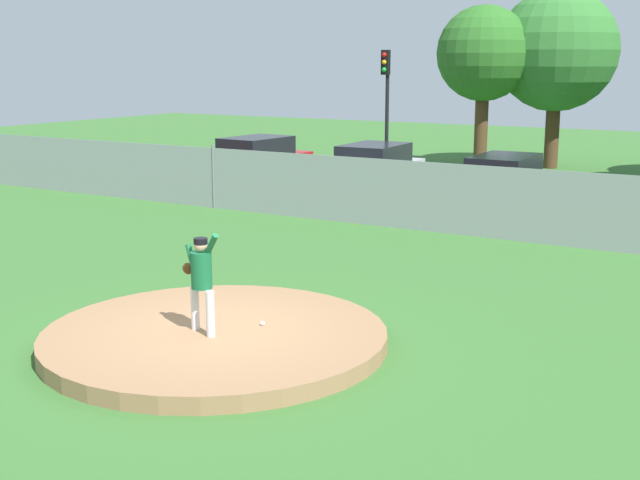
{
  "coord_description": "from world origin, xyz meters",
  "views": [
    {
      "loc": [
        7.8,
        -9.91,
        4.34
      ],
      "look_at": [
        -0.0,
        3.19,
        1.1
      ],
      "focal_mm": 47.43,
      "sensor_mm": 36.0,
      "label": 1
    }
  ],
  "objects": [
    {
      "name": "tree_tall_centre",
      "position": [
        -4.15,
        22.86,
        4.58
      ],
      "size": [
        3.77,
        3.77,
        6.52
      ],
      "color": "#4C331E",
      "rests_on": "ground_plane"
    },
    {
      "name": "parked_car_silver",
      "position": [
        -4.93,
        14.95,
        0.79
      ],
      "size": [
        2.09,
        4.61,
        1.65
      ],
      "color": "#B7BABF",
      "rests_on": "ground_plane"
    },
    {
      "name": "parked_car_red",
      "position": [
        -9.62,
        14.87,
        0.8
      ],
      "size": [
        2.11,
        4.64,
        1.68
      ],
      "color": "#A81919",
      "rests_on": "ground_plane"
    },
    {
      "name": "ground_plane",
      "position": [
        0.0,
        6.0,
        0.0
      ],
      "size": [
        80.0,
        80.0,
        0.0
      ],
      "primitive_type": "plane",
      "color": "#386B2D"
    },
    {
      "name": "pitchers_mound",
      "position": [
        0.0,
        0.0,
        0.13
      ],
      "size": [
        5.35,
        5.35,
        0.25
      ],
      "primitive_type": "cylinder",
      "color": "#99704C",
      "rests_on": "ground_plane"
    },
    {
      "name": "baseball",
      "position": [
        0.51,
        0.56,
        0.29
      ],
      "size": [
        0.07,
        0.07,
        0.07
      ],
      "primitive_type": "sphere",
      "color": "white",
      "rests_on": "pitchers_mound"
    },
    {
      "name": "traffic_light_near",
      "position": [
        -6.42,
        18.78,
        3.24
      ],
      "size": [
        0.28,
        0.46,
        4.73
      ],
      "color": "black",
      "rests_on": "ground_plane"
    },
    {
      "name": "tree_leaning_west",
      "position": [
        -1.81,
        24.8,
        4.73
      ],
      "size": [
        4.9,
        4.9,
        7.21
      ],
      "color": "#4C331E",
      "rests_on": "ground_plane"
    },
    {
      "name": "chainlink_fence",
      "position": [
        -0.0,
        10.0,
        0.9
      ],
      "size": [
        38.96,
        0.07,
        1.9
      ],
      "color": "gray",
      "rests_on": "ground_plane"
    },
    {
      "name": "pitcher_youth",
      "position": [
        -0.08,
        -0.2,
        1.17
      ],
      "size": [
        0.78,
        0.32,
        1.6
      ],
      "color": "silver",
      "rests_on": "pitchers_mound"
    },
    {
      "name": "parked_car_burgundy",
      "position": [
        -0.17,
        14.02,
        0.78
      ],
      "size": [
        1.83,
        4.59,
        1.63
      ],
      "color": "maroon",
      "rests_on": "ground_plane"
    },
    {
      "name": "asphalt_strip",
      "position": [
        0.0,
        14.5,
        0.0
      ],
      "size": [
        44.0,
        7.0,
        0.01
      ],
      "primitive_type": "cube",
      "color": "#2B2B2D",
      "rests_on": "ground_plane"
    }
  ]
}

